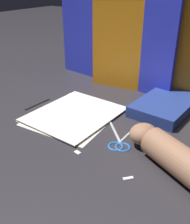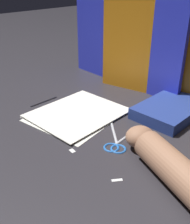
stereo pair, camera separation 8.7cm
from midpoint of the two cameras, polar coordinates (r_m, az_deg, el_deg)
The scene contains 11 objects.
ground_plane at distance 0.94m, azimuth -1.87°, elevation -1.90°, with size 6.00×6.00×0.00m, color #2D2B30.
backdrop_panel_left at distance 1.23m, azimuth 1.63°, elevation 17.97°, with size 0.63×0.11×0.52m.
backdrop_panel_center at distance 1.09m, azimuth 17.21°, elevation 14.00°, with size 0.81×0.12×0.46m.
paper_stack at distance 0.98m, azimuth -6.99°, elevation -0.52°, with size 0.30×0.34×0.01m.
book_closed at distance 1.03m, azimuth 12.71°, elevation 1.33°, with size 0.20×0.29×0.04m.
scissors at distance 0.83m, azimuth 2.54°, elevation -6.23°, with size 0.15×0.18×0.01m.
hand_forearm at distance 0.72m, azimuth 13.23°, elevation -9.29°, with size 0.32×0.21×0.08m.
paper_scrap_near at distance 0.69m, azimuth 3.57°, elevation -14.25°, with size 0.03×0.03×0.00m.
paper_scrap_mid at distance 0.79m, azimuth -7.07°, elevation -8.74°, with size 0.02×0.02×0.00m.
paper_scrap_far at distance 0.84m, azimuth -4.27°, elevation -5.95°, with size 0.02×0.02×0.00m.
pen at distance 1.09m, azimuth -14.66°, elevation 1.69°, with size 0.02×0.13×0.01m.
Camera 1 is at (0.45, -0.69, 0.46)m, focal length 42.00 mm.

